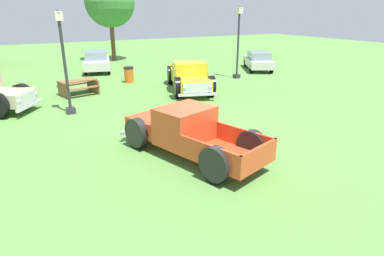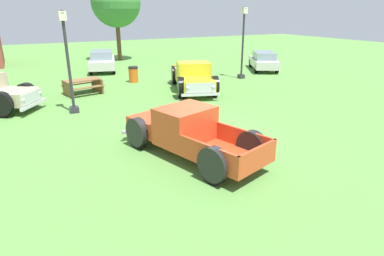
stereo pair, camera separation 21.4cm
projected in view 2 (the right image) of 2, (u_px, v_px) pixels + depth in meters
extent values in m
plane|color=#5B9342|center=(202.00, 140.00, 11.08)|extent=(80.00, 80.00, 0.00)
cube|color=#D14723|center=(157.00, 124.00, 10.78)|extent=(1.82, 1.80, 0.53)
cube|color=silver|center=(144.00, 119.00, 11.27)|extent=(1.27, 0.44, 0.44)
sphere|color=silver|center=(130.00, 122.00, 10.87)|extent=(0.19, 0.19, 0.19)
sphere|color=silver|center=(157.00, 115.00, 11.64)|extent=(0.19, 0.19, 0.19)
cube|color=#D14723|center=(185.00, 125.00, 9.78)|extent=(1.90, 1.66, 1.10)
cube|color=#8C9EA8|center=(172.00, 113.00, 10.09)|extent=(1.34, 0.44, 0.49)
cube|color=#D14723|center=(227.00, 157.00, 8.86)|extent=(2.12, 2.40, 0.10)
cube|color=#D14723|center=(208.00, 155.00, 8.25)|extent=(0.66, 1.95, 0.53)
cube|color=#D14723|center=(244.00, 139.00, 9.26)|extent=(0.66, 1.95, 0.53)
cube|color=#D14723|center=(257.00, 157.00, 8.11)|extent=(1.56, 0.54, 0.53)
cylinder|color=black|center=(138.00, 138.00, 10.34)|extent=(0.41, 0.76, 0.73)
cylinder|color=#B7B7BC|center=(137.00, 138.00, 10.33)|extent=(0.31, 0.35, 0.29)
cylinder|color=black|center=(137.00, 132.00, 10.27)|extent=(0.53, 0.96, 0.92)
cylinder|color=black|center=(176.00, 126.00, 11.40)|extent=(0.41, 0.76, 0.73)
cylinder|color=#B7B7BC|center=(176.00, 126.00, 11.41)|extent=(0.31, 0.35, 0.29)
cylinder|color=black|center=(176.00, 121.00, 11.34)|extent=(0.53, 0.96, 0.92)
cylinder|color=black|center=(213.00, 171.00, 8.18)|extent=(0.41, 0.76, 0.73)
cylinder|color=#B7B7BC|center=(213.00, 171.00, 8.18)|extent=(0.31, 0.35, 0.29)
cylinder|color=black|center=(214.00, 164.00, 8.12)|extent=(0.53, 0.96, 0.92)
cylinder|color=black|center=(251.00, 152.00, 9.25)|extent=(0.41, 0.76, 0.73)
cylinder|color=#B7B7BC|center=(252.00, 152.00, 9.26)|extent=(0.31, 0.35, 0.29)
cylinder|color=black|center=(252.00, 146.00, 9.19)|extent=(0.53, 0.96, 0.92)
cube|color=silver|center=(144.00, 127.00, 11.40)|extent=(1.70, 0.60, 0.12)
cube|color=yellow|center=(198.00, 84.00, 16.33)|extent=(1.98, 1.97, 0.56)
cube|color=silver|center=(201.00, 88.00, 15.59)|extent=(1.34, 0.52, 0.47)
sphere|color=silver|center=(213.00, 87.00, 15.69)|extent=(0.21, 0.21, 0.21)
sphere|color=silver|center=(188.00, 88.00, 15.52)|extent=(0.21, 0.21, 0.21)
cube|color=yellow|center=(194.00, 73.00, 17.56)|extent=(2.06, 1.83, 1.18)
cube|color=#8C9EA8|center=(195.00, 70.00, 16.89)|extent=(1.41, 0.53, 0.52)
cube|color=yellow|center=(189.00, 77.00, 19.37)|extent=(2.33, 2.60, 0.10)
cube|color=yellow|center=(203.00, 71.00, 19.36)|extent=(0.79, 2.06, 0.56)
cube|color=yellow|center=(175.00, 72.00, 19.14)|extent=(0.79, 2.06, 0.56)
cube|color=yellow|center=(187.00, 68.00, 20.22)|extent=(1.65, 0.65, 0.56)
cylinder|color=black|center=(215.00, 89.00, 16.54)|extent=(0.47, 0.81, 0.78)
cylinder|color=#B7B7BC|center=(215.00, 89.00, 16.54)|extent=(0.34, 0.38, 0.31)
cylinder|color=black|center=(215.00, 86.00, 16.47)|extent=(0.60, 1.02, 0.99)
cylinder|color=black|center=(181.00, 91.00, 16.30)|extent=(0.47, 0.81, 0.78)
cylinder|color=#B7B7BC|center=(181.00, 91.00, 16.30)|extent=(0.34, 0.38, 0.31)
cylinder|color=black|center=(181.00, 87.00, 16.24)|extent=(0.60, 1.02, 0.99)
cylinder|color=black|center=(203.00, 77.00, 19.74)|extent=(0.47, 0.81, 0.78)
cylinder|color=#B7B7BC|center=(203.00, 77.00, 19.74)|extent=(0.34, 0.38, 0.31)
cylinder|color=black|center=(203.00, 73.00, 19.67)|extent=(0.60, 1.02, 0.99)
cylinder|color=black|center=(174.00, 77.00, 19.50)|extent=(0.47, 0.81, 0.78)
cylinder|color=#B7B7BC|center=(174.00, 77.00, 19.50)|extent=(0.34, 0.38, 0.31)
cylinder|color=black|center=(174.00, 74.00, 19.44)|extent=(0.60, 1.02, 0.99)
cube|color=silver|center=(201.00, 95.00, 15.66)|extent=(1.80, 0.72, 0.12)
cube|color=#C6B793|center=(14.00, 97.00, 14.02)|extent=(2.16, 2.16, 0.57)
cube|color=silver|center=(32.00, 97.00, 13.94)|extent=(0.84, 1.20, 0.48)
sphere|color=silver|center=(39.00, 93.00, 14.52)|extent=(0.21, 0.21, 0.21)
sphere|color=silver|center=(22.00, 100.00, 13.34)|extent=(0.21, 0.21, 0.21)
cylinder|color=black|center=(27.00, 98.00, 14.92)|extent=(0.78, 0.62, 0.78)
cylinder|color=#B7B7BC|center=(27.00, 98.00, 14.93)|extent=(0.40, 0.38, 0.31)
cylinder|color=black|center=(26.00, 94.00, 14.86)|extent=(0.98, 0.79, 0.99)
cylinder|color=black|center=(3.00, 108.00, 13.30)|extent=(0.78, 0.62, 0.78)
cylinder|color=#B7B7BC|center=(2.00, 109.00, 13.30)|extent=(0.40, 0.38, 0.31)
cylinder|color=black|center=(2.00, 104.00, 13.24)|extent=(0.98, 0.79, 0.99)
cube|color=silver|center=(34.00, 104.00, 14.04)|extent=(1.13, 1.62, 0.12)
cube|color=silver|center=(263.00, 62.00, 24.04)|extent=(3.35, 4.26, 0.54)
cube|color=#7F939E|center=(264.00, 55.00, 23.73)|extent=(2.28, 2.61, 0.50)
cylinder|color=black|center=(251.00, 63.00, 25.42)|extent=(0.44, 0.59, 0.58)
cylinder|color=black|center=(269.00, 63.00, 25.38)|extent=(0.44, 0.59, 0.58)
cylinder|color=black|center=(256.00, 69.00, 22.87)|extent=(0.44, 0.59, 0.58)
cylinder|color=black|center=(277.00, 69.00, 22.84)|extent=(0.44, 0.59, 0.58)
cube|color=silver|center=(102.00, 63.00, 23.69)|extent=(2.73, 4.54, 0.58)
cube|color=#7F939E|center=(102.00, 55.00, 23.63)|extent=(2.00, 2.66, 0.53)
cylinder|color=black|center=(114.00, 69.00, 22.63)|extent=(0.34, 0.65, 0.62)
cylinder|color=black|center=(91.00, 70.00, 22.30)|extent=(0.34, 0.65, 0.62)
cylinder|color=black|center=(113.00, 63.00, 25.27)|extent=(0.34, 0.65, 0.62)
cylinder|color=black|center=(93.00, 64.00, 24.94)|extent=(0.34, 0.65, 0.62)
cube|color=#2D2D33|center=(74.00, 110.00, 14.08)|extent=(0.36, 0.36, 0.25)
cylinder|color=#2D2D33|center=(69.00, 66.00, 13.44)|extent=(0.12, 0.12, 3.53)
cube|color=#F2EACC|center=(62.00, 16.00, 12.78)|extent=(0.28, 0.28, 0.36)
cone|color=#2D2D33|center=(62.00, 11.00, 12.72)|extent=(0.32, 0.32, 0.14)
cube|color=#2D2D33|center=(241.00, 76.00, 21.22)|extent=(0.36, 0.36, 0.25)
cylinder|color=#2D2D33|center=(243.00, 45.00, 20.54)|extent=(0.12, 0.12, 3.73)
cube|color=#F2EACC|center=(245.00, 10.00, 19.85)|extent=(0.28, 0.28, 0.36)
cone|color=#2D2D33|center=(245.00, 7.00, 19.79)|extent=(0.32, 0.32, 0.14)
cube|color=olive|center=(82.00, 80.00, 17.00)|extent=(1.92, 1.15, 0.06)
cube|color=olive|center=(87.00, 88.00, 16.66)|extent=(1.82, 0.64, 0.05)
cube|color=olive|center=(78.00, 84.00, 17.54)|extent=(1.82, 0.64, 0.05)
cube|color=olive|center=(68.00, 89.00, 16.65)|extent=(0.36, 1.39, 0.75)
cube|color=olive|center=(97.00, 85.00, 17.60)|extent=(0.36, 1.39, 0.75)
cylinder|color=orange|center=(133.00, 75.00, 19.96)|extent=(0.56, 0.56, 0.85)
cylinder|color=black|center=(133.00, 67.00, 19.80)|extent=(0.59, 0.59, 0.10)
cylinder|color=brown|center=(119.00, 41.00, 28.41)|extent=(0.36, 0.36, 3.27)
sphere|color=#3D7F38|center=(116.00, 2.00, 27.33)|extent=(4.12, 4.12, 4.12)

